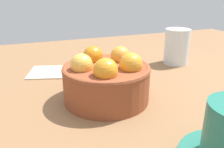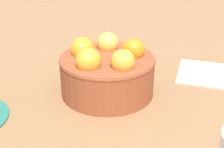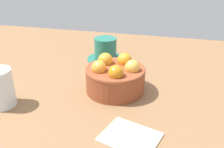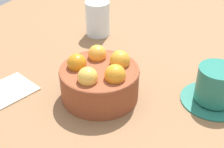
# 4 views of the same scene
# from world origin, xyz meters

# --- Properties ---
(ground_plane) EXTENTS (1.45, 1.04, 0.04)m
(ground_plane) POSITION_xyz_m (0.00, 0.00, -0.02)
(ground_plane) COLOR brown
(terracotta_bowl) EXTENTS (0.15, 0.15, 0.09)m
(terracotta_bowl) POSITION_xyz_m (0.00, -0.00, 0.04)
(terracotta_bowl) COLOR brown
(terracotta_bowl) RESTS_ON ground_plane
(folded_napkin) EXTENTS (0.13, 0.12, 0.01)m
(folded_napkin) POSITION_xyz_m (-0.07, 0.18, 0.00)
(folded_napkin) COLOR beige
(folded_napkin) RESTS_ON ground_plane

